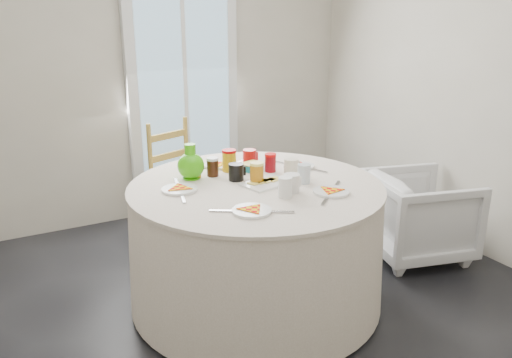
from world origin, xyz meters
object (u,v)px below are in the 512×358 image
wooden_chair (185,183)px  green_pitcher (191,163)px  table (256,244)px  armchair (419,206)px

wooden_chair → green_pitcher: bearing=-127.9°
table → green_pitcher: (-0.30, 0.28, 0.49)m
table → wooden_chair: size_ratio=1.62×
table → green_pitcher: bearing=136.3°
wooden_chair → armchair: bearing=-59.1°
green_pitcher → armchair: bearing=-7.7°
table → wooden_chair: wooden_chair is taller
wooden_chair → armchair: wooden_chair is taller
green_pitcher → table: bearing=-40.4°
wooden_chair → table: bearing=-107.9°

